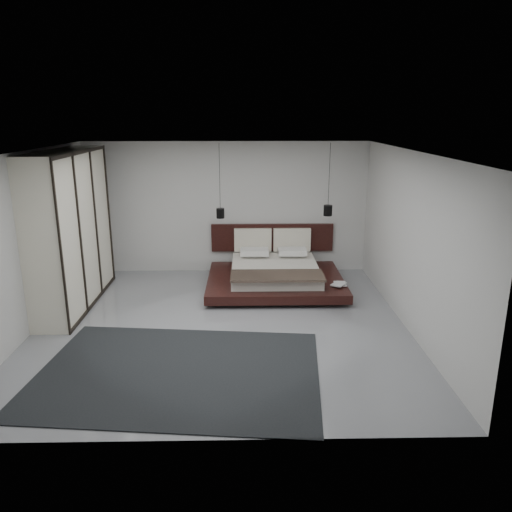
{
  "coord_description": "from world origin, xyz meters",
  "views": [
    {
      "loc": [
        0.41,
        -7.57,
        3.34
      ],
      "look_at": [
        0.59,
        1.2,
        0.84
      ],
      "focal_mm": 35.0,
      "sensor_mm": 36.0,
      "label": 1
    }
  ],
  "objects_px": {
    "lattice_screen": "(81,218)",
    "pendant_left": "(220,213)",
    "bed": "(275,273)",
    "pendant_right": "(328,210)",
    "rug": "(179,372)",
    "wardrobe": "(70,230)"
  },
  "relations": [
    {
      "from": "bed",
      "to": "wardrobe",
      "type": "relative_size",
      "value": 0.94
    },
    {
      "from": "lattice_screen",
      "to": "pendant_left",
      "type": "relative_size",
      "value": 1.76
    },
    {
      "from": "pendant_right",
      "to": "wardrobe",
      "type": "distance_m",
      "value": 4.92
    },
    {
      "from": "lattice_screen",
      "to": "bed",
      "type": "xyz_separation_m",
      "value": [
        3.93,
        -0.54,
        -1.02
      ]
    },
    {
      "from": "bed",
      "to": "pendant_left",
      "type": "bearing_deg",
      "value": 159.65
    },
    {
      "from": "pendant_left",
      "to": "rug",
      "type": "height_order",
      "value": "pendant_left"
    },
    {
      "from": "pendant_right",
      "to": "pendant_left",
      "type": "bearing_deg",
      "value": 180.0
    },
    {
      "from": "rug",
      "to": "bed",
      "type": "bearing_deg",
      "value": 66.76
    },
    {
      "from": "lattice_screen",
      "to": "pendant_right",
      "type": "distance_m",
      "value": 5.01
    },
    {
      "from": "bed",
      "to": "wardrobe",
      "type": "height_order",
      "value": "wardrobe"
    },
    {
      "from": "pendant_right",
      "to": "wardrobe",
      "type": "bearing_deg",
      "value": -165.27
    },
    {
      "from": "lattice_screen",
      "to": "pendant_left",
      "type": "xyz_separation_m",
      "value": [
        2.84,
        -0.13,
        0.13
      ]
    },
    {
      "from": "pendant_left",
      "to": "wardrobe",
      "type": "distance_m",
      "value": 2.88
    },
    {
      "from": "pendant_right",
      "to": "wardrobe",
      "type": "xyz_separation_m",
      "value": [
        -4.76,
        -1.25,
        -0.1
      ]
    },
    {
      "from": "bed",
      "to": "pendant_right",
      "type": "distance_m",
      "value": 1.66
    },
    {
      "from": "bed",
      "to": "rug",
      "type": "relative_size",
      "value": 0.71
    },
    {
      "from": "pendant_left",
      "to": "wardrobe",
      "type": "height_order",
      "value": "pendant_left"
    },
    {
      "from": "pendant_right",
      "to": "rug",
      "type": "xyz_separation_m",
      "value": [
        -2.57,
        -3.86,
        -1.47
      ]
    },
    {
      "from": "pendant_right",
      "to": "wardrobe",
      "type": "height_order",
      "value": "pendant_right"
    },
    {
      "from": "pendant_left",
      "to": "wardrobe",
      "type": "relative_size",
      "value": 0.53
    },
    {
      "from": "pendant_left",
      "to": "rug",
      "type": "xyz_separation_m",
      "value": [
        -0.4,
        -3.86,
        -1.42
      ]
    },
    {
      "from": "lattice_screen",
      "to": "bed",
      "type": "bearing_deg",
      "value": -7.78
    }
  ]
}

